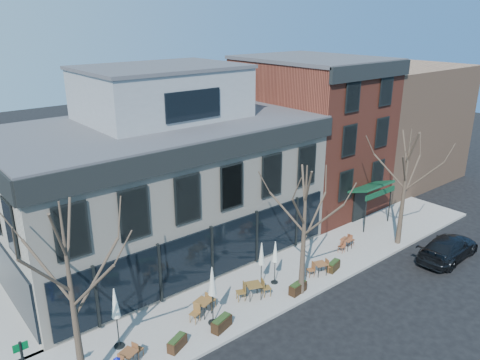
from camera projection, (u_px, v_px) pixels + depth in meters
ground at (212, 283)px, 25.79m from camera, size 120.00×120.00×0.00m
sidewalk_front at (281, 278)px, 26.15m from camera, size 33.50×4.70×0.15m
corner_building at (161, 179)px, 27.96m from camera, size 18.39×10.39×11.10m
red_brick_building at (310, 132)px, 35.35m from camera, size 8.20×11.78×11.18m
bg_building at (376, 121)px, 42.31m from camera, size 12.00×12.00×10.00m
tree_corner at (73, 299)px, 16.95m from camera, size 3.93×3.98×7.92m
tree_mid at (304, 230)px, 23.50m from camera, size 3.50×3.55×7.04m
tree_right at (405, 186)px, 28.83m from camera, size 3.72×3.77×7.48m
parked_sedan at (448, 248)px, 28.20m from camera, size 5.10×2.30×1.45m
cafe_set_0 at (129, 357)px, 19.38m from camera, size 1.61×0.95×0.83m
cafe_set_2 at (203, 306)px, 22.68m from camera, size 1.84×1.01×0.94m
cafe_set_3 at (254, 289)px, 24.04m from camera, size 1.90×1.14×0.99m
cafe_set_4 at (320, 267)px, 26.26m from camera, size 1.68×0.88×0.86m
cafe_set_5 at (346, 243)px, 29.15m from camera, size 1.62×0.73×0.83m
umbrella_0 at (115, 306)px, 19.96m from camera, size 0.47×0.47×2.95m
umbrella_1 at (212, 284)px, 21.52m from camera, size 0.48×0.48×3.02m
umbrella_2 at (261, 256)px, 24.56m from camera, size 0.42×0.42×2.65m
umbrella_3 at (275, 254)px, 25.00m from camera, size 0.40×0.40×2.50m
planter_0 at (177, 343)px, 20.45m from camera, size 1.09×0.77×0.57m
planter_1 at (222, 323)px, 21.71m from camera, size 1.19×0.73×0.62m
planter_2 at (298, 288)px, 24.57m from camera, size 1.12×0.56×0.60m
planter_3 at (334, 266)px, 26.77m from camera, size 1.06×0.64×0.56m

